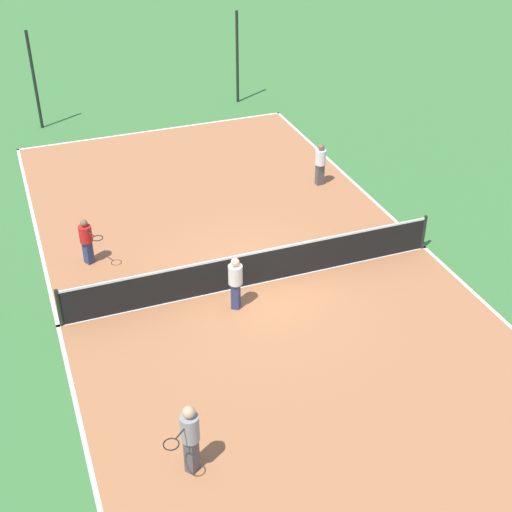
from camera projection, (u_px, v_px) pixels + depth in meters
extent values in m
plane|color=#3D7538|center=(256.00, 284.00, 19.22)|extent=(80.00, 80.00, 0.00)
cube|color=#AD6B42|center=(256.00, 284.00, 19.22)|extent=(10.60, 22.75, 0.02)
cube|color=white|center=(58.00, 326.00, 17.66)|extent=(0.10, 22.75, 0.00)
cube|color=white|center=(424.00, 247.00, 20.77)|extent=(0.10, 22.75, 0.00)
cube|color=white|center=(155.00, 130.00, 28.14)|extent=(10.60, 0.10, 0.00)
cube|color=white|center=(256.00, 283.00, 19.21)|extent=(10.60, 0.10, 0.00)
cylinder|color=black|center=(59.00, 308.00, 17.40)|extent=(0.10, 0.10, 1.06)
cylinder|color=black|center=(424.00, 232.00, 20.45)|extent=(0.10, 0.10, 1.06)
cube|color=black|center=(256.00, 268.00, 18.94)|extent=(10.30, 0.03, 1.01)
cube|color=white|center=(256.00, 253.00, 18.68)|extent=(10.30, 0.04, 0.06)
cube|color=#4C4C51|center=(192.00, 454.00, 13.65)|extent=(0.32, 0.32, 0.83)
cylinder|color=gray|center=(190.00, 428.00, 13.27)|extent=(0.51, 0.51, 0.58)
sphere|color=tan|center=(189.00, 412.00, 13.05)|extent=(0.25, 0.25, 0.25)
cylinder|color=#262626|center=(180.00, 434.00, 12.96)|extent=(0.23, 0.21, 0.03)
torus|color=black|center=(171.00, 444.00, 12.75)|extent=(0.43, 0.43, 0.02)
cube|color=navy|center=(88.00, 252.00, 19.91)|extent=(0.29, 0.31, 0.69)
cylinder|color=red|center=(85.00, 234.00, 19.59)|extent=(0.48, 0.48, 0.48)
sphere|color=brown|center=(84.00, 223.00, 19.40)|extent=(0.21, 0.21, 0.21)
cylinder|color=#262626|center=(92.00, 234.00, 19.34)|extent=(0.14, 0.27, 0.03)
torus|color=black|center=(98.00, 238.00, 19.17)|extent=(0.40, 0.40, 0.02)
cube|color=#4C4C51|center=(320.00, 174.00, 24.00)|extent=(0.26, 0.21, 0.73)
cylinder|color=white|center=(321.00, 157.00, 23.66)|extent=(0.38, 0.38, 0.51)
sphere|color=brown|center=(321.00, 147.00, 23.47)|extent=(0.22, 0.22, 0.22)
cube|color=navy|center=(236.00, 295.00, 18.12)|extent=(0.30, 0.32, 0.74)
cylinder|color=silver|center=(235.00, 275.00, 17.78)|extent=(0.50, 0.50, 0.52)
sphere|color=beige|center=(235.00, 262.00, 17.58)|extent=(0.22, 0.22, 0.22)
cylinder|color=black|center=(34.00, 81.00, 27.39)|extent=(0.12, 0.12, 3.84)
cylinder|color=black|center=(237.00, 58.00, 29.85)|extent=(0.12, 0.12, 3.84)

